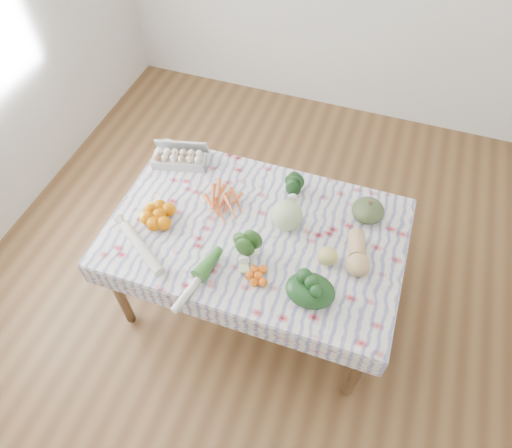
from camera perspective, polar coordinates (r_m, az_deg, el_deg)
name	(u,v)px	position (r m, az deg, el deg)	size (l,w,h in m)	color
ground	(256,296)	(3.23, 0.00, -8.93)	(4.50, 4.50, 0.00)	brown
dining_table	(256,239)	(2.65, 0.00, -1.87)	(1.60, 1.00, 0.75)	brown
tablecloth	(256,231)	(2.59, 0.00, -0.87)	(1.66, 1.06, 0.01)	white
egg_carton	(179,160)	(2.94, -9.60, 7.94)	(0.33, 0.13, 0.09)	#B9B9B4
carrot_bunch	(223,203)	(2.69, -4.15, 2.65)	(0.24, 0.22, 0.04)	orange
kale_bunch	(292,188)	(2.71, 4.51, 4.45)	(0.14, 0.13, 0.13)	#173B17
kabocha_squash	(368,210)	(2.67, 13.82, 1.66)	(0.19, 0.19, 0.12)	#45542E
cabbage	(287,216)	(2.54, 3.90, 1.06)	(0.18, 0.18, 0.18)	#A8C083
butternut_squash	(358,253)	(2.48, 12.62, -3.50)	(0.12, 0.27, 0.12)	tan
orange_cluster	(159,215)	(2.65, -11.99, 1.08)	(0.26, 0.26, 0.09)	#D26500
broccoli	(243,251)	(2.43, -1.59, -3.41)	(0.15, 0.15, 0.11)	#26511A
mandarin_cluster	(259,275)	(2.39, 0.32, -6.44)	(0.16, 0.16, 0.05)	orange
grapefruit	(328,256)	(2.45, 8.94, -4.00)	(0.10, 0.10, 0.10)	#CCC563
spinach_bag	(310,290)	(2.32, 6.80, -8.24)	(0.25, 0.20, 0.11)	black
daikon	(141,248)	(2.55, -14.14, -2.89)	(0.06, 0.06, 0.42)	beige
leek	(197,281)	(2.39, -7.36, -7.04)	(0.04, 0.04, 0.41)	white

